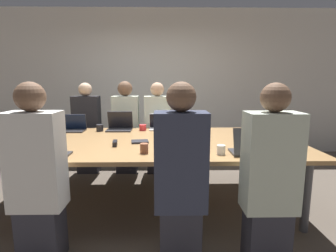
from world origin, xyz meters
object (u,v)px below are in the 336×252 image
object	(u,v)px
cup_near_midright	(144,148)
cup_near_right	(221,150)
cup_near_left	(24,151)
laptop_near_right	(251,147)
person_near_left	(37,177)
cup_far_center	(143,127)
laptop_near_left	(49,150)
bottle_near_right	(276,139)
stapler	(115,143)
person_near_right	(270,180)
laptop_near_midright	(175,148)
person_far_midleft	(126,128)
bottle_far_left	(48,125)
person_near_midright	(181,178)
person_far_center	(158,130)
laptop_far_center	(161,125)
person_far_left	(87,130)
laptop_far_left	(73,126)
cup_far_midleft	(100,128)
laptop_far_midleft	(120,125)

from	to	relation	value
cup_near_midright	cup_near_right	world-z (taller)	cup_near_midright
cup_near_left	laptop_near_right	world-z (taller)	laptop_near_right
person_near_left	laptop_near_right	size ratio (longest dim) A/B	3.93
cup_near_right	cup_far_center	bearing A→B (deg)	123.81
laptop_near_left	bottle_near_right	distance (m)	2.14
bottle_near_right	cup_near_midright	bearing A→B (deg)	-175.29
bottle_near_right	stapler	bearing A→B (deg)	173.05
person_near_right	cup_near_right	xyz separation A→B (m)	(-0.27, 0.48, 0.11)
laptop_near_left	cup_far_center	xyz separation A→B (m)	(0.73, 1.32, -0.03)
laptop_near_midright	bottle_near_right	distance (m)	1.02
person_far_midleft	bottle_far_left	size ratio (longest dim) A/B	5.65
person_near_midright	stapler	size ratio (longest dim) A/B	9.28
person_near_midright	person_far_center	xyz separation A→B (m)	(-0.22, 2.11, -0.01)
person_near_left	stapler	world-z (taller)	person_near_left
laptop_near_left	person_near_left	size ratio (longest dim) A/B	0.22
laptop_far_center	cup_far_center	bearing A→B (deg)	-163.05
laptop_near_left	laptop_near_right	distance (m)	1.83
person_far_left	person_far_center	distance (m)	1.10
cup_near_right	bottle_near_right	bearing A→B (deg)	15.35
cup_near_midright	bottle_near_right	size ratio (longest dim) A/B	0.37
laptop_near_midright	person_near_right	world-z (taller)	person_near_right
person_far_center	cup_far_center	size ratio (longest dim) A/B	14.82
cup_near_left	cup_far_center	xyz separation A→B (m)	(0.98, 1.27, -0.01)
laptop_near_right	stapler	distance (m)	1.38
laptop_far_center	bottle_near_right	bearing A→B (deg)	-44.85
laptop_far_left	person_far_midleft	bearing A→B (deg)	37.22
person_far_left	laptop_near_right	world-z (taller)	person_far_left
cup_near_midright	laptop_near_right	bearing A→B (deg)	-3.98
person_far_left	person_near_left	distance (m)	2.12
laptop_near_right	stapler	size ratio (longest dim) A/B	2.36
cup_near_midright	bottle_near_right	distance (m)	1.30
person_far_left	laptop_far_left	bearing A→B (deg)	-94.59
bottle_far_left	person_near_right	xyz separation A→B (m)	(2.34, -1.55, -0.18)
cup_far_midleft	laptop_near_midright	xyz separation A→B (m)	(0.98, -1.22, 0.02)
person_far_midleft	laptop_far_left	bearing A→B (deg)	-142.78
cup_near_right	bottle_near_right	distance (m)	0.60
laptop_near_midright	laptop_far_center	size ratio (longest dim) A/B	1.12
laptop_far_midleft	laptop_near_midright	world-z (taller)	laptop_far_midleft
cup_near_midright	cup_near_right	distance (m)	0.72
person_near_right	person_far_left	bearing A→B (deg)	-47.37
laptop_far_midleft	cup_far_midleft	distance (m)	0.27
bottle_far_left	cup_near_right	world-z (taller)	bottle_far_left
cup_far_midleft	laptop_near_right	xyz separation A→B (m)	(1.69, -1.20, 0.03)
person_near_right	person_far_midleft	bearing A→B (deg)	-57.25
cup_far_midleft	cup_far_center	distance (m)	0.59
person_far_center	bottle_far_left	bearing A→B (deg)	-157.39
laptop_far_left	bottle_far_left	size ratio (longest dim) A/B	1.29
laptop_near_midright	person_far_left	distance (m)	2.17
person_far_midleft	laptop_near_right	world-z (taller)	person_far_midleft
laptop_far_center	laptop_near_right	bearing A→B (deg)	-57.17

